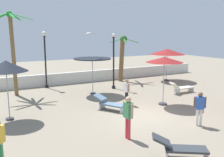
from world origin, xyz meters
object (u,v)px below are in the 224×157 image
(patio_umbrella_3, at_px, (6,66))
(lounge_chair_2, at_px, (179,147))
(lamp_post_2, at_px, (114,60))
(lounge_chair_0, at_px, (109,103))
(guest_3, at_px, (128,113))
(palm_tree_1, at_px, (122,52))
(guest_1, at_px, (127,89))
(patio_umbrella_0, at_px, (92,60))
(patio_umbrella_2, at_px, (167,52))
(patio_umbrella_4, at_px, (164,60))
(palm_tree_0, at_px, (12,41))
(seagull_0, at_px, (90,33))
(lounge_chair_1, at_px, (182,87))
(guest_2, at_px, (200,106))
(lamp_post_0, at_px, (45,54))

(patio_umbrella_3, bearing_deg, lounge_chair_2, -56.19)
(lamp_post_2, xyz_separation_m, lounge_chair_0, (-2.83, -4.63, -1.80))
(guest_3, bearing_deg, palm_tree_1, 60.54)
(lounge_chair_0, xyz_separation_m, lounge_chair_2, (-0.41, -5.94, -0.00))
(lounge_chair_2, distance_m, guest_1, 6.68)
(patio_umbrella_0, relative_size, patio_umbrella_2, 0.86)
(patio_umbrella_4, height_order, palm_tree_1, palm_tree_1)
(lounge_chair_2, bearing_deg, patio_umbrella_0, 83.35)
(patio_umbrella_0, distance_m, lamp_post_2, 2.26)
(patio_umbrella_2, height_order, palm_tree_0, palm_tree_0)
(patio_umbrella_4, bearing_deg, seagull_0, 123.04)
(patio_umbrella_4, relative_size, lounge_chair_2, 1.57)
(lounge_chair_2, relative_size, guest_1, 1.20)
(patio_umbrella_2, height_order, lamp_post_2, lamp_post_2)
(lounge_chair_1, bearing_deg, guest_3, -147.02)
(guest_2, bearing_deg, seagull_0, 104.45)
(lounge_chair_0, bearing_deg, patio_umbrella_4, -9.72)
(guest_2, bearing_deg, guest_1, 103.79)
(lamp_post_2, distance_m, guest_2, 8.77)
(guest_1, relative_size, guest_3, 0.88)
(lounge_chair_1, xyz_separation_m, guest_1, (-4.95, -0.65, 0.54))
(lounge_chair_1, distance_m, guest_3, 8.93)
(lamp_post_0, xyz_separation_m, seagull_0, (2.15, -3.63, 1.55))
(lamp_post_0, bearing_deg, lounge_chair_1, -37.91)
(lamp_post_2, height_order, seagull_0, seagull_0)
(guest_3, xyz_separation_m, seagull_0, (1.62, 7.44, 3.09))
(palm_tree_0, relative_size, lounge_chair_2, 3.02)
(patio_umbrella_3, distance_m, guest_2, 9.20)
(patio_umbrella_3, xyz_separation_m, palm_tree_1, (9.98, 6.05, -0.11))
(palm_tree_1, height_order, lamp_post_2, lamp_post_2)
(patio_umbrella_4, bearing_deg, patio_umbrella_3, 169.75)
(palm_tree_0, bearing_deg, lounge_chair_2, -72.83)
(lounge_chair_2, height_order, guest_1, guest_1)
(patio_umbrella_0, height_order, palm_tree_0, palm_tree_0)
(patio_umbrella_3, xyz_separation_m, lounge_chair_1, (11.39, 0.18, -2.25))
(palm_tree_1, bearing_deg, lounge_chair_0, -125.42)
(lounge_chair_2, distance_m, seagull_0, 10.40)
(guest_1, bearing_deg, patio_umbrella_4, -28.65)
(patio_umbrella_0, height_order, lounge_chair_2, patio_umbrella_0)
(patio_umbrella_3, xyz_separation_m, lamp_post_2, (7.84, 3.70, -0.43))
(patio_umbrella_4, xyz_separation_m, guest_3, (-4.41, -3.16, -1.57))
(patio_umbrella_3, relative_size, lamp_post_0, 0.69)
(patio_umbrella_4, distance_m, lounge_chair_1, 4.15)
(patio_umbrella_0, xyz_separation_m, guest_1, (0.70, -3.34, -1.44))
(lounge_chair_2, xyz_separation_m, guest_2, (2.95, 1.89, 0.55))
(patio_umbrella_2, distance_m, lounge_chair_1, 5.14)
(lamp_post_0, height_order, guest_1, lamp_post_0)
(patio_umbrella_0, bearing_deg, lamp_post_2, 21.43)
(lamp_post_2, bearing_deg, lounge_chair_2, -107.01)
(seagull_0, bearing_deg, patio_umbrella_2, 11.00)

